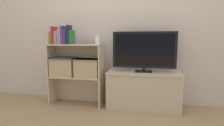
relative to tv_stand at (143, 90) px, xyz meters
The scene contains 19 objects.
ground_plane 0.52m from the tv_stand, 155.30° to the right, with size 16.00×16.00×0.00m, color #A37F56.
wall_back 1.07m from the tv_stand, 151.49° to the left, with size 10.00×0.05×2.40m.
tv_stand is the anchor object (origin of this frame).
tv 0.53m from the tv_stand, 90.00° to the right, with size 0.83×0.14×0.53m.
bookshelf_lower_tier 0.94m from the tv_stand, behind, with size 0.76×0.28×0.41m.
bookshelf_upper_tier 1.04m from the tv_stand, behind, with size 0.76×0.28×0.45m.
book_olive 1.45m from the tv_stand, behind, with size 0.03×0.14×0.17m.
book_crimson 1.43m from the tv_stand, behind, with size 0.03×0.15×0.24m.
book_tan 1.38m from the tv_stand, behind, with size 0.04×0.13×0.18m.
book_skyblue 1.35m from the tv_stand, behind, with size 0.03×0.13×0.19m.
book_ivory 1.34m from the tv_stand, behind, with size 0.02×0.12×0.23m.
book_plum 1.32m from the tv_stand, behind, with size 0.04×0.16×0.24m.
book_navy 1.27m from the tv_stand, behind, with size 0.04×0.15×0.21m.
book_charcoal 1.25m from the tv_stand, behind, with size 0.03×0.13×0.26m.
book_forest 1.20m from the tv_stand, behind, with size 0.04×0.13×0.19m.
baby_monitor 0.91m from the tv_stand, behind, with size 0.05×0.04×0.14m.
storage_basket_left 1.16m from the tv_stand, behind, with size 0.34×0.25×0.25m.
storage_basket_right 0.82m from the tv_stand, behind, with size 0.34×0.25×0.25m.
laptop 1.20m from the tv_stand, behind, with size 0.35×0.22×0.02m.
Camera 1 is at (0.46, -2.15, 0.91)m, focal length 28.00 mm.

